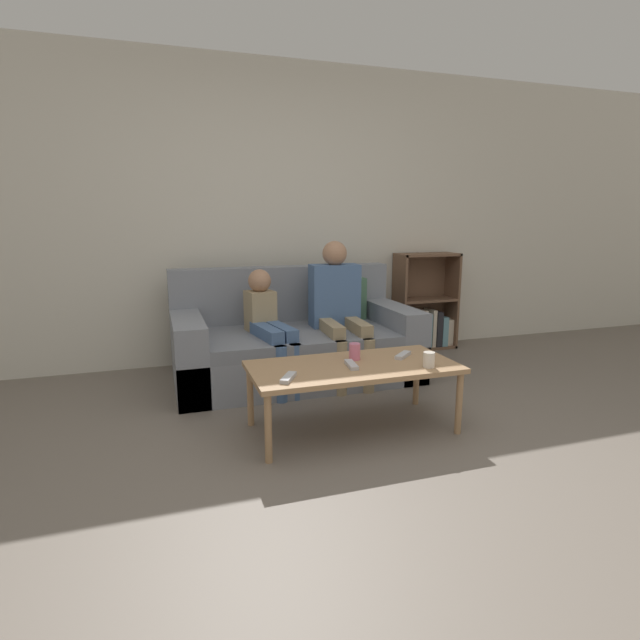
{
  "coord_description": "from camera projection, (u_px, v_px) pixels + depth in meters",
  "views": [
    {
      "loc": [
        -0.98,
        -1.98,
        1.28
      ],
      "look_at": [
        0.07,
        1.21,
        0.58
      ],
      "focal_mm": 28.0,
      "sensor_mm": 36.0,
      "label": 1
    }
  ],
  "objects": [
    {
      "name": "couch",
      "position": [
        294.0,
        343.0,
        4.04
      ],
      "size": [
        1.88,
        0.99,
        0.87
      ],
      "color": "gray",
      "rests_on": "ground_plane"
    },
    {
      "name": "coffee_table",
      "position": [
        353.0,
        370.0,
        2.99
      ],
      "size": [
        1.24,
        0.59,
        0.41
      ],
      "color": "#A87F56",
      "rests_on": "ground_plane"
    },
    {
      "name": "tv_remote_2",
      "position": [
        288.0,
        378.0,
        2.71
      ],
      "size": [
        0.13,
        0.17,
        0.02
      ],
      "rotation": [
        0.0,
        0.0,
        -0.54
      ],
      "color": "#B7B7BC",
      "rests_on": "coffee_table"
    },
    {
      "name": "bookshelf",
      "position": [
        424.0,
        314.0,
        4.94
      ],
      "size": [
        0.6,
        0.28,
        0.94
      ],
      "color": "brown",
      "rests_on": "ground_plane"
    },
    {
      "name": "person_child",
      "position": [
        269.0,
        322.0,
        3.76
      ],
      "size": [
        0.31,
        0.69,
        0.89
      ],
      "rotation": [
        0.0,
        0.0,
        0.17
      ],
      "color": "#476693",
      "rests_on": "ground_plane"
    },
    {
      "name": "ground_plane",
      "position": [
        385.0,
        487.0,
        2.4
      ],
      "size": [
        22.0,
        22.0,
        0.0
      ],
      "primitive_type": "plane",
      "color": "#70665B"
    },
    {
      "name": "cup_near",
      "position": [
        355.0,
        351.0,
        3.08
      ],
      "size": [
        0.07,
        0.07,
        0.1
      ],
      "color": "pink",
      "rests_on": "coffee_table"
    },
    {
      "name": "tv_remote_0",
      "position": [
        403.0,
        355.0,
        3.15
      ],
      "size": [
        0.16,
        0.15,
        0.02
      ],
      "rotation": [
        0.0,
        0.0,
        -0.85
      ],
      "color": "#B7B7BC",
      "rests_on": "coffee_table"
    },
    {
      "name": "wall_back",
      "position": [
        268.0,
        215.0,
        4.43
      ],
      "size": [
        12.0,
        0.06,
        2.6
      ],
      "color": "beige",
      "rests_on": "ground_plane"
    },
    {
      "name": "person_adult",
      "position": [
        338.0,
        301.0,
        3.97
      ],
      "size": [
        0.4,
        0.68,
        1.09
      ],
      "rotation": [
        0.0,
        0.0,
        -0.05
      ],
      "color": "#9E8966",
      "rests_on": "ground_plane"
    },
    {
      "name": "tv_remote_1",
      "position": [
        351.0,
        365.0,
        2.94
      ],
      "size": [
        0.07,
        0.17,
        0.02
      ],
      "rotation": [
        0.0,
        0.0,
        -0.12
      ],
      "color": "#B7B7BC",
      "rests_on": "coffee_table"
    },
    {
      "name": "cup_far",
      "position": [
        429.0,
        360.0,
        2.93
      ],
      "size": [
        0.07,
        0.07,
        0.09
      ],
      "color": "silver",
      "rests_on": "coffee_table"
    }
  ]
}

